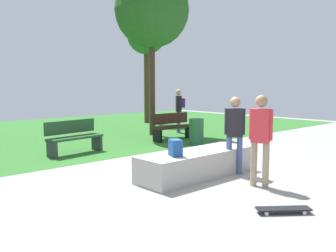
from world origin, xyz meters
name	(u,v)px	position (x,y,z in m)	size (l,w,h in m)	color
ground_plane	(175,175)	(0.00, 0.00, 0.00)	(28.00, 28.00, 0.00)	gray
grass_lawn	(25,135)	(0.00, 8.14, 0.00)	(26.60, 11.72, 0.01)	#2D6B28
concrete_ledge	(197,164)	(0.26, -0.38, 0.26)	(2.68, 0.85, 0.53)	#A8A59E
backpack_on_ledge	(175,148)	(-0.42, -0.46, 0.69)	(0.28, 0.20, 0.32)	#1E4C8C
skater_performing_trick	(261,133)	(0.58, -1.67, 0.99)	(0.30, 0.41, 1.70)	tan
skater_watching	(235,129)	(1.00, -0.76, 0.95)	(0.36, 0.37, 1.63)	#3F5184
skateboard_by_ledge	(283,209)	(-0.38, -2.71, 0.06)	(0.75, 0.66, 0.08)	black
park_bench_by_oak	(74,136)	(-0.40, 3.59, 0.48)	(1.65, 0.69, 0.91)	#1E4223
park_bench_center_lawn	(173,126)	(3.30, 3.58, 0.48)	(1.61, 0.51, 0.91)	#331E14
tree_leaning_ash	(146,36)	(6.20, 8.54, 4.22)	(1.89, 1.89, 5.25)	#4C3823
tree_broad_elm	(152,11)	(3.58, 5.00, 4.55)	(2.70, 2.70, 5.93)	#42301E
trash_bin	(196,132)	(3.11, 2.30, 0.41)	(0.46, 0.46, 0.83)	#1E592D
pedestrian_with_backpack	(179,107)	(4.74, 4.75, 1.03)	(0.45, 0.44, 1.71)	#3F5184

